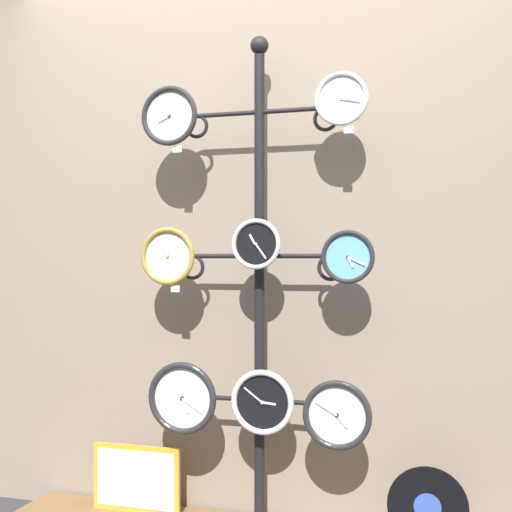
{
  "coord_description": "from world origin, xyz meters",
  "views": [
    {
      "loc": [
        0.87,
        -2.48,
        1.19
      ],
      "look_at": [
        0.0,
        0.36,
        1.2
      ],
      "focal_mm": 50.0,
      "sensor_mm": 36.0,
      "label": 1
    }
  ],
  "objects_px": {
    "vinyl_record": "(428,507)",
    "picture_frame": "(136,479)",
    "clock_middle_right": "(348,257)",
    "clock_top_right": "(342,99)",
    "display_stand": "(259,359)",
    "clock_middle_center": "(256,244)",
    "clock_bottom_left": "(183,398)",
    "clock_middle_left": "(168,256)",
    "clock_bottom_right": "(337,415)",
    "clock_top_left": "(170,116)",
    "clock_bottom_center": "(263,402)"
  },
  "relations": [
    {
      "from": "clock_middle_right",
      "to": "vinyl_record",
      "type": "relative_size",
      "value": 0.68
    },
    {
      "from": "clock_middle_left",
      "to": "clock_bottom_left",
      "type": "relative_size",
      "value": 0.81
    },
    {
      "from": "display_stand",
      "to": "clock_bottom_right",
      "type": "height_order",
      "value": "display_stand"
    },
    {
      "from": "vinyl_record",
      "to": "picture_frame",
      "type": "height_order",
      "value": "vinyl_record"
    },
    {
      "from": "clock_middle_right",
      "to": "vinyl_record",
      "type": "distance_m",
      "value": 1.03
    },
    {
      "from": "clock_middle_center",
      "to": "vinyl_record",
      "type": "bearing_deg",
      "value": 5.94
    },
    {
      "from": "clock_top_left",
      "to": "clock_top_right",
      "type": "height_order",
      "value": "clock_top_right"
    },
    {
      "from": "clock_bottom_left",
      "to": "clock_bottom_center",
      "type": "relative_size",
      "value": 1.15
    },
    {
      "from": "clock_middle_left",
      "to": "clock_bottom_center",
      "type": "distance_m",
      "value": 0.73
    },
    {
      "from": "clock_middle_right",
      "to": "clock_bottom_left",
      "type": "distance_m",
      "value": 0.92
    },
    {
      "from": "clock_middle_left",
      "to": "clock_middle_right",
      "type": "height_order",
      "value": "clock_middle_left"
    },
    {
      "from": "vinyl_record",
      "to": "picture_frame",
      "type": "bearing_deg",
      "value": 179.31
    },
    {
      "from": "display_stand",
      "to": "clock_top_left",
      "type": "height_order",
      "value": "display_stand"
    },
    {
      "from": "clock_middle_left",
      "to": "clock_bottom_left",
      "type": "height_order",
      "value": "clock_middle_left"
    },
    {
      "from": "clock_bottom_right",
      "to": "clock_middle_center",
      "type": "bearing_deg",
      "value": 177.27
    },
    {
      "from": "clock_top_right",
      "to": "clock_bottom_right",
      "type": "xyz_separation_m",
      "value": [
        -0.01,
        -0.04,
        -1.26
      ]
    },
    {
      "from": "display_stand",
      "to": "clock_middle_right",
      "type": "relative_size",
      "value": 9.94
    },
    {
      "from": "clock_middle_center",
      "to": "clock_middle_right",
      "type": "bearing_deg",
      "value": 1.77
    },
    {
      "from": "clock_middle_center",
      "to": "clock_bottom_center",
      "type": "bearing_deg",
      "value": 23.21
    },
    {
      "from": "clock_top_right",
      "to": "clock_middle_left",
      "type": "bearing_deg",
      "value": -179.07
    },
    {
      "from": "clock_bottom_left",
      "to": "picture_frame",
      "type": "height_order",
      "value": "clock_bottom_left"
    },
    {
      "from": "clock_middle_right",
      "to": "clock_bottom_right",
      "type": "xyz_separation_m",
      "value": [
        -0.04,
        -0.03,
        -0.62
      ]
    },
    {
      "from": "clock_middle_right",
      "to": "clock_bottom_right",
      "type": "height_order",
      "value": "clock_middle_right"
    },
    {
      "from": "clock_top_right",
      "to": "clock_bottom_left",
      "type": "xyz_separation_m",
      "value": [
        -0.68,
        -0.03,
        -1.23
      ]
    },
    {
      "from": "clock_top_left",
      "to": "clock_bottom_center",
      "type": "distance_m",
      "value": 1.27
    },
    {
      "from": "clock_middle_center",
      "to": "clock_bottom_right",
      "type": "bearing_deg",
      "value": -2.73
    },
    {
      "from": "display_stand",
      "to": "clock_bottom_center",
      "type": "height_order",
      "value": "display_stand"
    },
    {
      "from": "clock_top_right",
      "to": "picture_frame",
      "type": "height_order",
      "value": "clock_top_right"
    },
    {
      "from": "display_stand",
      "to": "picture_frame",
      "type": "height_order",
      "value": "display_stand"
    },
    {
      "from": "clock_middle_center",
      "to": "clock_bottom_center",
      "type": "relative_size",
      "value": 0.78
    },
    {
      "from": "clock_bottom_center",
      "to": "display_stand",
      "type": "bearing_deg",
      "value": 114.92
    },
    {
      "from": "clock_top_left",
      "to": "clock_bottom_left",
      "type": "xyz_separation_m",
      "value": [
        0.06,
        -0.0,
        -1.2
      ]
    },
    {
      "from": "clock_top_right",
      "to": "clock_bottom_center",
      "type": "distance_m",
      "value": 1.27
    },
    {
      "from": "display_stand",
      "to": "clock_bottom_right",
      "type": "bearing_deg",
      "value": -17.25
    },
    {
      "from": "clock_top_right",
      "to": "clock_bottom_left",
      "type": "relative_size",
      "value": 0.71
    },
    {
      "from": "clock_top_right",
      "to": "clock_bottom_right",
      "type": "relative_size",
      "value": 0.79
    },
    {
      "from": "clock_middle_right",
      "to": "clock_bottom_right",
      "type": "relative_size",
      "value": 0.77
    },
    {
      "from": "clock_middle_center",
      "to": "clock_bottom_left",
      "type": "height_order",
      "value": "clock_middle_center"
    },
    {
      "from": "clock_middle_left",
      "to": "vinyl_record",
      "type": "xyz_separation_m",
      "value": [
        1.08,
        0.06,
        -0.98
      ]
    },
    {
      "from": "vinyl_record",
      "to": "clock_bottom_left",
      "type": "bearing_deg",
      "value": -175.57
    },
    {
      "from": "clock_middle_center",
      "to": "picture_frame",
      "type": "height_order",
      "value": "clock_middle_center"
    },
    {
      "from": "clock_top_left",
      "to": "vinyl_record",
      "type": "bearing_deg",
      "value": 4.12
    },
    {
      "from": "clock_top_left",
      "to": "vinyl_record",
      "type": "xyz_separation_m",
      "value": [
        1.07,
        0.08,
        -1.58
      ]
    },
    {
      "from": "clock_top_right",
      "to": "clock_bottom_center",
      "type": "relative_size",
      "value": 0.82
    },
    {
      "from": "clock_top_right",
      "to": "vinyl_record",
      "type": "relative_size",
      "value": 0.69
    },
    {
      "from": "clock_bottom_center",
      "to": "vinyl_record",
      "type": "height_order",
      "value": "clock_bottom_center"
    },
    {
      "from": "clock_middle_left",
      "to": "clock_top_right",
      "type": "bearing_deg",
      "value": 0.93
    },
    {
      "from": "clock_top_right",
      "to": "vinyl_record",
      "type": "bearing_deg",
      "value": 8.57
    },
    {
      "from": "clock_middle_center",
      "to": "display_stand",
      "type": "bearing_deg",
      "value": 99.26
    },
    {
      "from": "clock_top_left",
      "to": "clock_bottom_center",
      "type": "relative_size",
      "value": 0.96
    }
  ]
}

